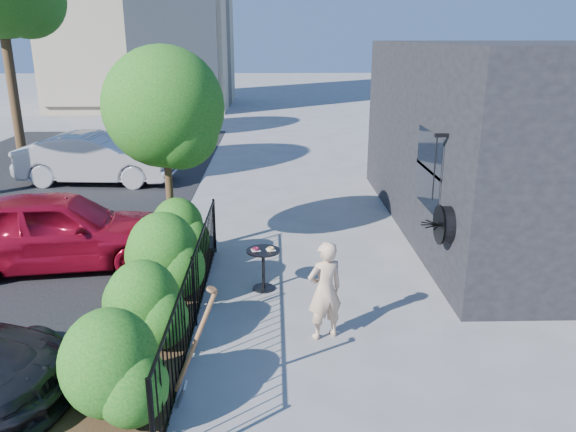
{
  "coord_description": "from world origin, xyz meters",
  "views": [
    {
      "loc": [
        -0.31,
        -7.51,
        4.12
      ],
      "look_at": [
        -0.08,
        1.57,
        1.2
      ],
      "focal_mm": 35.0,
      "sensor_mm": 36.0,
      "label": 1
    }
  ],
  "objects_px": {
    "patio_tree": "(167,115)",
    "shovel": "(193,353)",
    "cafe_table": "(263,262)",
    "car_red": "(58,229)",
    "woman": "(325,290)",
    "car_silver": "(97,158)"
  },
  "relations": [
    {
      "from": "patio_tree",
      "to": "shovel",
      "type": "distance_m",
      "value": 5.17
    },
    {
      "from": "cafe_table",
      "to": "car_red",
      "type": "distance_m",
      "value": 3.98
    },
    {
      "from": "woman",
      "to": "car_red",
      "type": "xyz_separation_m",
      "value": [
        -4.7,
        2.73,
        -0.0
      ]
    },
    {
      "from": "patio_tree",
      "to": "cafe_table",
      "type": "height_order",
      "value": "patio_tree"
    },
    {
      "from": "patio_tree",
      "to": "car_silver",
      "type": "bearing_deg",
      "value": 118.78
    },
    {
      "from": "patio_tree",
      "to": "car_silver",
      "type": "distance_m",
      "value": 7.03
    },
    {
      "from": "woman",
      "to": "shovel",
      "type": "relative_size",
      "value": 0.95
    },
    {
      "from": "car_silver",
      "to": "patio_tree",
      "type": "bearing_deg",
      "value": -146.94
    },
    {
      "from": "car_silver",
      "to": "cafe_table",
      "type": "bearing_deg",
      "value": -141.87
    },
    {
      "from": "car_red",
      "to": "car_silver",
      "type": "bearing_deg",
      "value": 2.71
    },
    {
      "from": "patio_tree",
      "to": "woman",
      "type": "height_order",
      "value": "patio_tree"
    },
    {
      "from": "woman",
      "to": "car_silver",
      "type": "relative_size",
      "value": 0.33
    },
    {
      "from": "patio_tree",
      "to": "cafe_table",
      "type": "relative_size",
      "value": 5.18
    },
    {
      "from": "woman",
      "to": "car_red",
      "type": "bearing_deg",
      "value": -52.38
    },
    {
      "from": "shovel",
      "to": "car_silver",
      "type": "bearing_deg",
      "value": 111.83
    },
    {
      "from": "patio_tree",
      "to": "cafe_table",
      "type": "distance_m",
      "value": 3.23
    },
    {
      "from": "car_red",
      "to": "shovel",
      "type": "bearing_deg",
      "value": -151.84
    },
    {
      "from": "cafe_table",
      "to": "woman",
      "type": "height_order",
      "value": "woman"
    },
    {
      "from": "car_red",
      "to": "car_silver",
      "type": "distance_m",
      "value": 6.4
    },
    {
      "from": "cafe_table",
      "to": "shovel",
      "type": "height_order",
      "value": "shovel"
    },
    {
      "from": "patio_tree",
      "to": "car_silver",
      "type": "height_order",
      "value": "patio_tree"
    },
    {
      "from": "shovel",
      "to": "car_silver",
      "type": "relative_size",
      "value": 0.34
    }
  ]
}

